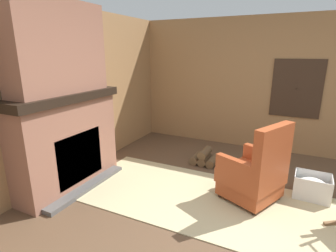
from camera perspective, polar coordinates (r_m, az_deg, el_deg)
The scene contains 12 objects.
ground_plane at distance 3.12m, azimuth 17.79°, elevation -21.73°, with size 14.00×14.00×0.00m, color brown.
wood_panel_wall_left at distance 3.95m, azimuth -24.35°, elevation 5.56°, with size 0.06×6.10×2.51m.
wood_panel_wall_back at distance 5.31m, azimuth 23.55°, elevation 7.96°, with size 6.10×0.09×2.51m.
fireplace_hearth at distance 3.89m, azimuth -20.90°, elevation -3.14°, with size 0.64×1.66×1.34m.
chimney_breast at distance 3.71m, azimuth -22.98°, elevation 15.43°, with size 0.38×1.37×1.15m.
area_rug at distance 3.55m, azimuth 10.53°, elevation -16.02°, with size 3.81×1.51×0.01m.
armchair at distance 3.54m, azimuth 18.33°, elevation -9.89°, with size 0.87×0.88×1.05m.
firewood_stack at distance 4.59m, azimuth 8.00°, elevation -6.87°, with size 0.43×0.39×0.26m.
laundry_basket at distance 4.01m, azimuth 28.87°, elevation -11.44°, with size 0.45×0.38×0.32m.
oil_lamp_vase at distance 3.55m, azimuth -26.82°, elevation 7.28°, with size 0.11×0.11×0.28m.
storage_case at distance 3.99m, azimuth -19.23°, elevation 8.56°, with size 0.13×0.22×0.15m.
decorative_plate_on_mantel at distance 3.75m, azimuth -23.49°, elevation 8.33°, with size 0.06×0.24×0.24m.
Camera 1 is at (0.22, -2.49, 1.87)m, focal length 28.00 mm.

